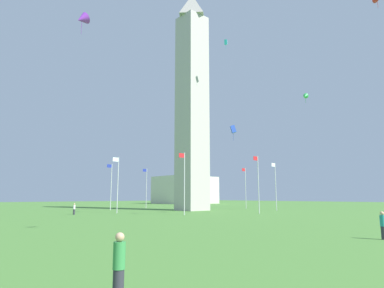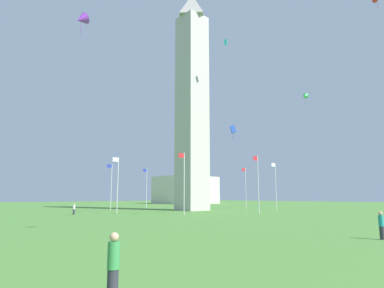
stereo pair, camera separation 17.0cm
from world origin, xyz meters
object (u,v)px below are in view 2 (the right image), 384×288
Objects in this scene: flagpole_w at (146,186)px; person_white_shirt at (74,209)px; flagpole_se at (275,184)px; kite_green_delta at (305,96)px; flagpole_e at (258,182)px; flagpole_s at (246,186)px; obelisk_monument at (192,97)px; flagpole_nw at (111,185)px; distant_building at (186,190)px; kite_purple_delta at (81,19)px; flagpole_n at (117,182)px; kite_cyan_box at (226,42)px; kite_blue_box at (233,129)px; flagpole_sw at (197,187)px; flagpole_ne at (184,181)px; person_green_shirt at (113,267)px; person_teal_shirt at (381,226)px.

flagpole_w is 28.29m from person_white_shirt.
kite_green_delta is at bearing 57.91° from flagpole_se.
flagpole_w is at bearing -90.00° from flagpole_e.
kite_green_delta reaches higher than flagpole_s.
obelisk_monument reaches higher than flagpole_nw.
kite_purple_delta is at bearing 42.57° from distant_building.
flagpole_nw is 0.44× the size of distant_building.
flagpole_se is 5.49× the size of kite_green_delta.
flagpole_n is 22.62m from flagpole_e.
flagpole_e is 1.00× the size of flagpole_nw.
kite_cyan_box is (-0.97, 8.62, 8.95)m from obelisk_monument.
flagpole_sw is at bearing -120.81° from kite_blue_box.
obelisk_monument reaches higher than person_white_shirt.
kite_blue_box reaches higher than flagpole_n.
kite_green_delta is at bearing -18.51° from person_white_shirt.
obelisk_monument is 16.29× the size of kite_purple_delta.
flagpole_ne is at bearing 44.86° from obelisk_monument.
kite_blue_box reaches higher than person_green_shirt.
flagpole_ne is 23.41m from kite_green_delta.
flagpole_ne is at bearing -25.58° from kite_blue_box.
flagpole_ne is 1.00× the size of flagpole_nw.
flagpole_s is at bearing 20.93° from person_white_shirt.
flagpole_e is at bearing 67.50° from flagpole_sw.
flagpole_ne is 22.62m from flagpole_se.
person_green_shirt is at bearing 47.08° from obelisk_monument.
flagpole_n is 40.98m from person_teal_shirt.
flagpole_n is 12.24m from flagpole_nw.
person_green_shirt is at bearing 49.35° from distant_building.
kite_blue_box is at bearing -17.18° from person_white_shirt.
flagpole_nw is (11.36, -11.31, -17.59)m from obelisk_monument.
kite_blue_box reaches higher than flagpole_nw.
person_white_shirt is 26.53m from kite_purple_delta.
kite_green_delta is at bearing 62.53° from flagpole_s.
obelisk_monument is 4.97× the size of flagpole_s.
flagpole_nw is 62.99m from distant_building.
kite_green_delta reaches higher than flagpole_e.
flagpole_n and flagpole_s have the same top height.
flagpole_w is 4.71× the size of kite_cyan_box.
person_green_shirt is at bearing 33.24° from flagpole_e.
flagpole_s is 29.55m from flagpole_nw.
flagpole_s is at bearing 180.00° from obelisk_monument.
flagpole_w is 32.03m from kite_blue_box.
flagpole_sw is at bearing -90.00° from flagpole_se.
distant_building is (-39.13, -48.97, -17.49)m from obelisk_monument.
flagpole_n is 1.00× the size of flagpole_sw.
flagpole_s is at bearing 135.00° from flagpole_w.
flagpole_n is at bearing 41.59° from distant_building.
kite_cyan_box is at bearing 92.39° from flagpole_w.
flagpole_sw is at bearing -134.86° from obelisk_monument.
flagpole_se is at bearing -167.64° from kite_blue_box.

